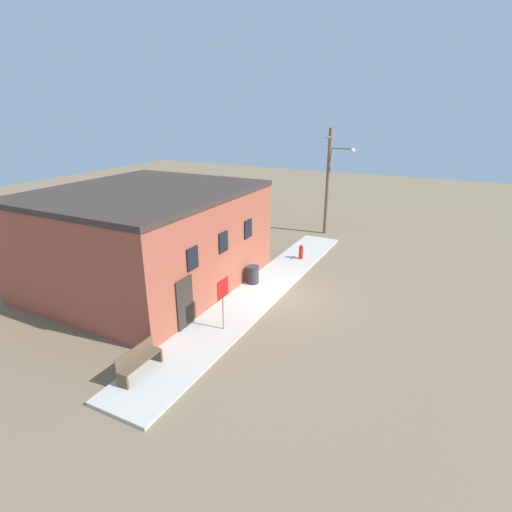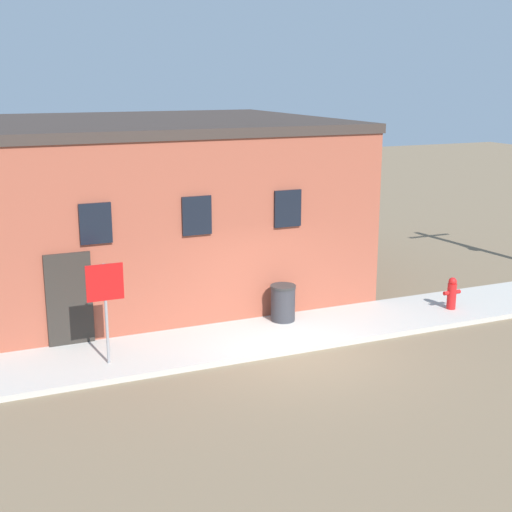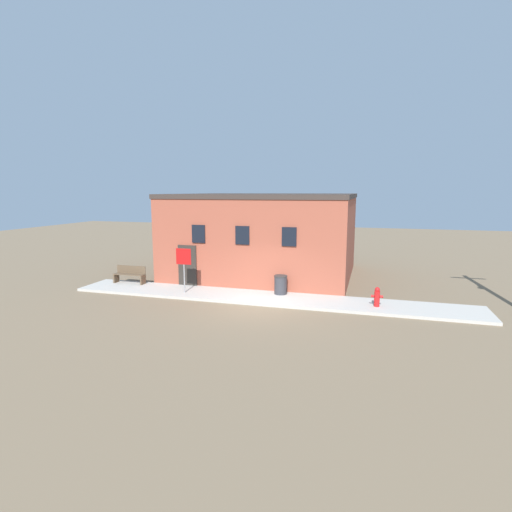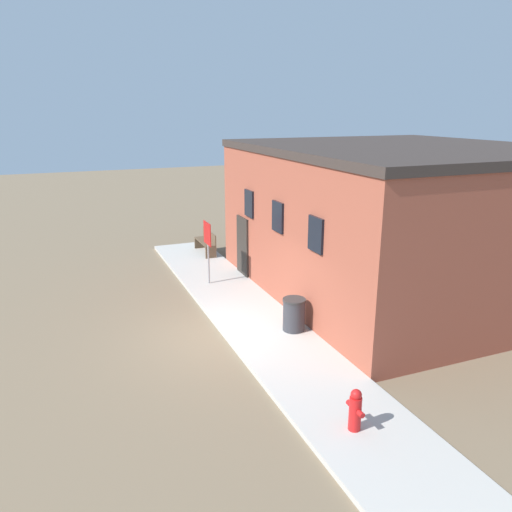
{
  "view_description": "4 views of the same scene",
  "coord_description": "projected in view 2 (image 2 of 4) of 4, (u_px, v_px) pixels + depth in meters",
  "views": [
    {
      "loc": [
        -15.61,
        -6.58,
        8.27
      ],
      "look_at": [
        -0.43,
        1.13,
        2.0
      ],
      "focal_mm": 28.0,
      "sensor_mm": 36.0,
      "label": 1
    },
    {
      "loc": [
        -6.5,
        -13.06,
        5.89
      ],
      "look_at": [
        -0.43,
        1.13,
        2.0
      ],
      "focal_mm": 50.0,
      "sensor_mm": 36.0,
      "label": 2
    },
    {
      "loc": [
        4.57,
        -16.05,
        4.92
      ],
      "look_at": [
        -0.43,
        1.13,
        2.0
      ],
      "focal_mm": 28.0,
      "sensor_mm": 36.0,
      "label": 3
    },
    {
      "loc": [
        11.61,
        -3.76,
        5.84
      ],
      "look_at": [
        -0.43,
        1.13,
        2.0
      ],
      "focal_mm": 35.0,
      "sensor_mm": 36.0,
      "label": 4
    }
  ],
  "objects": [
    {
      "name": "fire_hydrant",
      "position": [
        452.0,
        293.0,
        18.13
      ],
      "size": [
        0.49,
        0.23,
        0.83
      ],
      "color": "red",
      "rests_on": "sidewalk"
    },
    {
      "name": "brick_building",
      "position": [
        148.0,
        203.0,
        20.32
      ],
      "size": [
        10.0,
        8.79,
        4.76
      ],
      "color": "#9E4C38",
      "rests_on": "ground"
    },
    {
      "name": "trash_bin",
      "position": [
        283.0,
        303.0,
        17.26
      ],
      "size": [
        0.62,
        0.62,
        0.89
      ],
      "color": "#333338",
      "rests_on": "sidewalk"
    },
    {
      "name": "ground_plane",
      "position": [
        295.0,
        354.0,
        15.56
      ],
      "size": [
        80.0,
        80.0,
        0.0
      ],
      "primitive_type": "plane",
      "color": "#7A664C"
    },
    {
      "name": "stop_sign",
      "position": [
        105.0,
        294.0,
        14.39
      ],
      "size": [
        0.76,
        0.06,
        2.13
      ],
      "color": "gray",
      "rests_on": "sidewalk"
    },
    {
      "name": "sidewalk",
      "position": [
        273.0,
        335.0,
        16.56
      ],
      "size": [
        18.73,
        2.27,
        0.13
      ],
      "color": "#BCB7AD",
      "rests_on": "ground"
    }
  ]
}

